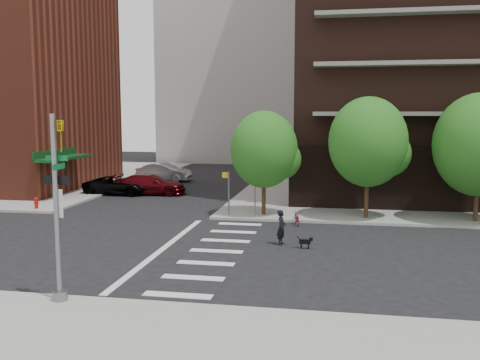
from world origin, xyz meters
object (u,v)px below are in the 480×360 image
Objects in this scene: traffic_signal at (58,223)px; parked_car_black at (118,185)px; dog_walker at (281,227)px; fire_hydrant at (36,202)px; parked_car_silver at (164,172)px; parked_car_maroon at (151,184)px; scooter at (297,217)px.

traffic_signal is 24.15m from parked_car_black.
traffic_signal is 3.62× the size of dog_walker.
parked_car_silver is (3.19, 16.10, 0.27)m from fire_hydrant.
fire_hydrant is at bearing 143.69° from parked_car_maroon.
parked_car_maroon reaches higher than scooter.
parked_car_maroon reaches higher than fire_hydrant.
parked_car_maroon is 15.05m from scooter.
parked_car_maroon is at bearing 46.76° from dog_walker.
traffic_signal is 15.65m from scooter.
dog_walker reaches higher than parked_car_black.
dog_walker is (13.95, -13.57, 0.12)m from parked_car_black.
traffic_signal is 8.20× the size of fire_hydrant.
parked_car_silver is at bearing 116.17° from scooter.
parked_car_maroon is 8.30m from parked_car_silver.
traffic_signal is at bearing -163.25° from parked_car_black.
parked_car_black is 8.65m from parked_car_silver.
traffic_signal is 1.20× the size of parked_car_silver.
traffic_signal reaches higher than parked_car_silver.
parked_car_black is 3.21× the size of scooter.
parked_car_black is 1.01× the size of parked_car_silver.
fire_hydrant is 0.44× the size of dog_walker.
dog_walker is (16.25, -6.07, 0.28)m from fire_hydrant.
parked_car_maroon is at bearing -166.20° from parked_car_silver.
parked_car_black is at bearing 136.95° from scooter.
parked_car_maroon is 18.12m from dog_walker.
traffic_signal is 18.42m from fire_hydrant.
fire_hydrant is at bearing 171.55° from parked_car_silver.
parked_car_silver is at bearing 5.73° from parked_car_maroon.
scooter is at bearing -4.47° from fire_hydrant.
fire_hydrant is 0.14× the size of parked_car_black.
parked_car_black is at bearing 108.74° from traffic_signal.
scooter is at bearing -139.53° from parked_car_silver.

